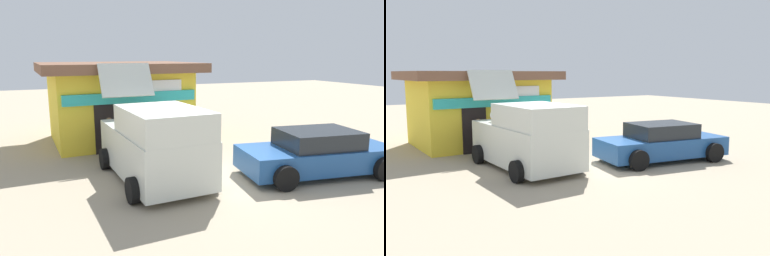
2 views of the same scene
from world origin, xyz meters
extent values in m
plane|color=tan|center=(0.00, 0.00, 0.00)|extent=(60.00, 60.00, 0.00)
cube|color=yellow|center=(-0.95, 5.83, 1.34)|extent=(5.09, 4.00, 2.69)
cube|color=#2DB7B2|center=(-0.85, 3.89, 1.88)|extent=(4.67, 0.35, 0.36)
cube|color=black|center=(-1.74, 3.88, 1.00)|extent=(0.90, 0.10, 2.00)
cube|color=white|center=(0.23, 3.96, 2.15)|extent=(1.50, 0.13, 0.60)
cube|color=brown|center=(-0.95, 5.83, 2.86)|extent=(5.99, 4.89, 0.34)
cube|color=silver|center=(-1.09, 0.79, 0.77)|extent=(2.10, 4.27, 1.20)
cube|color=silver|center=(-1.05, 0.00, 1.70)|extent=(1.94, 2.68, 0.67)
cube|color=black|center=(-0.98, -1.25, 1.67)|extent=(1.60, 0.17, 0.51)
cube|color=silver|center=(-1.22, 3.15, 2.55)|extent=(1.72, 0.70, 1.04)
ellipsoid|color=silver|center=(-1.40, 1.95, 1.58)|extent=(0.51, 0.43, 0.43)
ellipsoid|color=silver|center=(-1.15, 1.91, 1.58)|extent=(0.52, 0.43, 0.43)
ellipsoid|color=silver|center=(-1.53, 1.95, 1.59)|extent=(0.53, 0.44, 0.44)
cylinder|color=#55A242|center=(-1.00, 1.88, 1.43)|extent=(0.20, 0.24, 0.13)
cylinder|color=#4D8F39|center=(-0.64, 1.94, 1.43)|extent=(0.26, 0.25, 0.13)
cube|color=black|center=(-1.21, 2.91, 0.25)|extent=(1.78, 0.18, 0.16)
cube|color=red|center=(-1.94, 2.88, 0.83)|extent=(0.14, 0.07, 0.20)
cube|color=red|center=(-0.48, 2.96, 0.83)|extent=(0.14, 0.07, 0.20)
cylinder|color=black|center=(-2.02, -0.69, 0.31)|extent=(0.25, 0.63, 0.62)
cylinder|color=black|center=(-0.01, -0.57, 0.31)|extent=(0.25, 0.63, 0.62)
cylinder|color=black|center=(-2.18, 2.15, 0.31)|extent=(0.25, 0.63, 0.62)
cylinder|color=black|center=(-0.16, 2.26, 0.31)|extent=(0.25, 0.63, 0.62)
cube|color=#1E4C8C|center=(3.27, -0.66, 0.49)|extent=(4.55, 2.36, 0.63)
cube|color=#1E2328|center=(3.27, -0.66, 1.04)|extent=(2.28, 1.84, 0.48)
cylinder|color=black|center=(4.86, 0.08, 0.32)|extent=(0.67, 0.31, 0.65)
cylinder|color=black|center=(1.67, -1.40, 0.32)|extent=(0.67, 0.31, 0.65)
cylinder|color=black|center=(1.94, 0.49, 0.32)|extent=(0.67, 0.31, 0.65)
cylinder|color=#4C4C51|center=(-0.16, 3.01, 0.44)|extent=(0.15, 0.15, 0.87)
cylinder|color=#4C4C51|center=(-0.21, 3.35, 0.44)|extent=(0.15, 0.15, 0.87)
cylinder|color=#3872B2|center=(-0.18, 3.18, 1.18)|extent=(0.39, 0.39, 0.62)
sphere|color=#8C6647|center=(-0.18, 3.18, 1.61)|extent=(0.24, 0.24, 0.24)
cylinder|color=silver|center=(-0.18, 3.18, 1.75)|extent=(0.26, 0.26, 0.05)
cylinder|color=#3872B2|center=(-0.15, 2.94, 1.20)|extent=(0.09, 0.09, 0.59)
cylinder|color=#3872B2|center=(-0.22, 3.42, 1.20)|extent=(0.09, 0.09, 0.59)
cylinder|color=#4C4C51|center=(-1.34, 2.94, 0.40)|extent=(0.15, 0.15, 0.80)
cylinder|color=#4C4C51|center=(-1.34, 3.28, 0.40)|extent=(0.15, 0.15, 0.80)
cylinder|color=#3872B2|center=(-1.55, 3.11, 0.99)|extent=(0.65, 0.34, 0.64)
sphere|color=brown|center=(-1.83, 3.11, 1.26)|extent=(0.22, 0.22, 0.22)
cylinder|color=#3872B2|center=(-1.75, 2.87, 0.92)|extent=(0.09, 0.09, 0.54)
cylinder|color=#3872B2|center=(-1.75, 3.35, 0.92)|extent=(0.09, 0.09, 0.54)
ellipsoid|color=silver|center=(-1.28, 4.10, 0.23)|extent=(0.55, 0.71, 0.46)
cylinder|color=#72A63E|center=(-1.45, 3.99, 0.07)|extent=(0.31, 0.30, 0.13)
cylinder|color=#6AAB2E|center=(-1.01, 4.29, 0.07)|extent=(0.18, 0.33, 0.14)
cylinder|color=#5F9E2F|center=(-1.31, 4.30, 0.06)|extent=(0.27, 0.22, 0.12)
cylinder|color=olive|center=(-1.29, 4.39, 0.05)|extent=(0.23, 0.25, 0.11)
cylinder|color=#4D9C3A|center=(-1.39, 4.20, 0.07)|extent=(0.30, 0.23, 0.15)
cylinder|color=#BF3F33|center=(1.68, 2.91, 0.16)|extent=(0.32, 0.32, 0.32)
camera|label=1|loc=(-3.81, -8.40, 3.34)|focal=34.01mm
camera|label=2|loc=(-6.18, -10.55, 2.97)|focal=37.41mm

